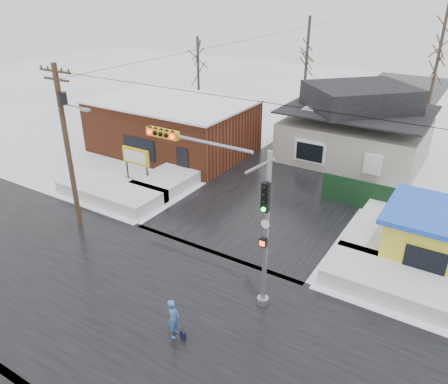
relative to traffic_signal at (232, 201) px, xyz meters
The scene contains 19 objects.
ground 5.94m from the traffic_signal, 129.36° to the right, with size 120.00×120.00×0.00m, color white.
road_ns 5.94m from the traffic_signal, 129.36° to the right, with size 10.00×120.00×0.02m, color black.
road_ew 5.94m from the traffic_signal, 129.36° to the right, with size 120.00×10.00×0.02m, color black.
snowbank_nw 12.81m from the traffic_signal, 160.57° to the left, with size 7.00×3.00×0.80m, color white.
snowbank_ne 8.75m from the traffic_signal, 31.56° to the left, with size 7.00×3.00×0.80m, color white.
snowbank_nside_w 13.70m from the traffic_signal, 136.24° to the left, with size 3.00×8.00×0.80m, color white.
snowbank_nside_e 10.94m from the traffic_signal, 63.18° to the left, with size 3.00×8.00×0.80m, color white.
traffic_signal is the anchor object (origin of this frame).
utility_pole 10.39m from the traffic_signal, behind, with size 3.15×0.44×9.00m.
brick_building 18.87m from the traffic_signal, 135.87° to the left, with size 12.20×8.20×4.12m.
marquee_sign 13.42m from the traffic_signal, 150.28° to the left, with size 2.20×0.21×2.55m.
house 19.13m from the traffic_signal, 91.29° to the left, with size 10.40×8.40×5.76m.
kiosk 10.43m from the traffic_signal, 44.84° to the left, with size 4.60×4.60×2.88m.
fence 12.31m from the traffic_signal, 69.77° to the left, with size 8.00×0.12×1.80m, color black.
tree_far_left 24.16m from the traffic_signal, 105.60° to the left, with size 3.00×3.00×10.00m.
tree_far_mid 25.78m from the traffic_signal, 81.89° to the left, with size 3.00×3.00×12.00m.
tree_far_west 26.75m from the traffic_signal, 128.00° to the left, with size 3.00×3.00×8.00m.
pedestrian 5.11m from the traffic_signal, 98.09° to the right, with size 0.61×0.40×1.69m, color #3964A1.
shopping_bag 5.57m from the traffic_signal, 91.45° to the right, with size 0.28×0.12×0.35m, color black.
Camera 1 is at (10.47, -10.49, 12.54)m, focal length 35.00 mm.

